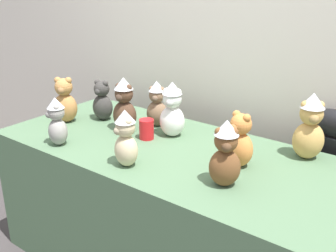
# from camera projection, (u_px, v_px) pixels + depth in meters

# --- Properties ---
(wall_back) EXTENTS (7.00, 0.08, 2.60)m
(wall_back) POSITION_uv_depth(u_px,v_px,m) (236.00, 29.00, 2.42)
(wall_back) COLOR silver
(wall_back) RESTS_ON ground_plane
(display_table) EXTENTS (1.88, 0.85, 0.76)m
(display_table) POSITION_uv_depth(u_px,v_px,m) (168.00, 211.00, 2.24)
(display_table) COLOR #4C6B4C
(display_table) RESTS_ON ground_plane
(instrument_case) EXTENTS (0.29, 0.16, 0.96)m
(instrument_case) POSITION_uv_depth(u_px,v_px,m) (324.00, 191.00, 2.24)
(instrument_case) COLOR black
(instrument_case) RESTS_ON ground_plane
(teddy_bear_honey) EXTENTS (0.19, 0.19, 0.33)m
(teddy_bear_honey) POSITION_uv_depth(u_px,v_px,m) (310.00, 127.00, 1.93)
(teddy_bear_honey) COLOR tan
(teddy_bear_honey) RESTS_ON display_table
(teddy_bear_charcoal) EXTENTS (0.15, 0.13, 0.25)m
(teddy_bear_charcoal) POSITION_uv_depth(u_px,v_px,m) (102.00, 101.00, 2.47)
(teddy_bear_charcoal) COLOR #383533
(teddy_bear_charcoal) RESTS_ON display_table
(teddy_bear_caramel) EXTENTS (0.18, 0.18, 0.28)m
(teddy_bear_caramel) POSITION_uv_depth(u_px,v_px,m) (65.00, 101.00, 2.43)
(teddy_bear_caramel) COLOR #B27A42
(teddy_bear_caramel) RESTS_ON display_table
(teddy_bear_chestnut) EXTENTS (0.17, 0.17, 0.30)m
(teddy_bear_chestnut) POSITION_uv_depth(u_px,v_px,m) (225.00, 154.00, 1.68)
(teddy_bear_chestnut) COLOR brown
(teddy_bear_chestnut) RESTS_ON display_table
(teddy_bear_ash) EXTENTS (0.15, 0.14, 0.26)m
(teddy_bear_ash) POSITION_uv_depth(u_px,v_px,m) (57.00, 122.00, 2.10)
(teddy_bear_ash) COLOR gray
(teddy_bear_ash) RESTS_ON display_table
(teddy_bear_cocoa) EXTENTS (0.16, 0.14, 0.31)m
(teddy_bear_cocoa) POSITION_uv_depth(u_px,v_px,m) (124.00, 105.00, 2.29)
(teddy_bear_cocoa) COLOR #4C3323
(teddy_bear_cocoa) RESTS_ON display_table
(teddy_bear_sand) EXTENTS (0.15, 0.14, 0.28)m
(teddy_bear_sand) POSITION_uv_depth(u_px,v_px,m) (126.00, 139.00, 1.86)
(teddy_bear_sand) COLOR #CCB78E
(teddy_bear_sand) RESTS_ON display_table
(teddy_bear_snow) EXTENTS (0.17, 0.16, 0.31)m
(teddy_bear_snow) POSITION_uv_depth(u_px,v_px,m) (172.00, 110.00, 2.20)
(teddy_bear_snow) COLOR white
(teddy_bear_snow) RESTS_ON display_table
(teddy_bear_mocha) EXTENTS (0.15, 0.14, 0.27)m
(teddy_bear_mocha) POSITION_uv_depth(u_px,v_px,m) (157.00, 104.00, 2.36)
(teddy_bear_mocha) COLOR #7F6047
(teddy_bear_mocha) RESTS_ON display_table
(teddy_bear_ginger) EXTENTS (0.16, 0.15, 0.27)m
(teddy_bear_ginger) POSITION_uv_depth(u_px,v_px,m) (240.00, 141.00, 1.87)
(teddy_bear_ginger) COLOR #D17F3D
(teddy_bear_ginger) RESTS_ON display_table
(party_cup_red) EXTENTS (0.08, 0.08, 0.11)m
(party_cup_red) POSITION_uv_depth(u_px,v_px,m) (147.00, 129.00, 2.20)
(party_cup_red) COLOR red
(party_cup_red) RESTS_ON display_table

